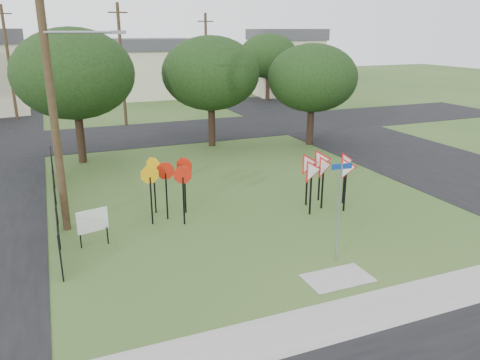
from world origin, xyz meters
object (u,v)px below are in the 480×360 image
(street_name_sign, at_px, (339,207))
(info_board, at_px, (93,222))
(yield_sign_cluster, at_px, (326,167))
(stop_sign_cluster, at_px, (167,176))

(street_name_sign, distance_m, info_board, 8.19)
(street_name_sign, xyz_separation_m, info_board, (-7.07, 4.02, -0.95))
(street_name_sign, relative_size, info_board, 2.43)
(street_name_sign, bearing_deg, yield_sign_cluster, 62.66)
(yield_sign_cluster, relative_size, info_board, 2.23)
(yield_sign_cluster, distance_m, info_board, 9.32)
(street_name_sign, height_order, stop_sign_cluster, street_name_sign)
(street_name_sign, relative_size, stop_sign_cluster, 1.39)
(stop_sign_cluster, xyz_separation_m, yield_sign_cluster, (6.30, -1.22, -0.01))
(stop_sign_cluster, relative_size, info_board, 1.75)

